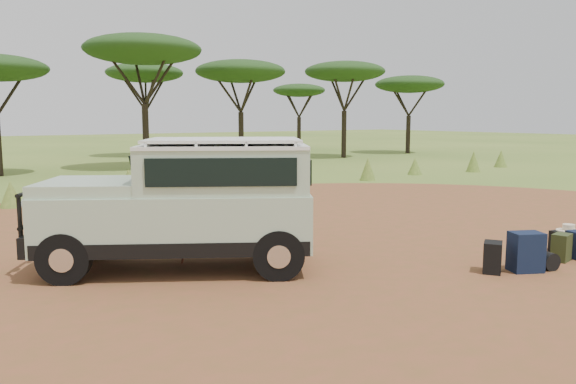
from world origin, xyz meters
TOP-DOWN VIEW (x-y plane):
  - ground at (0.00, 0.00)m, footprint 140.00×140.00m
  - dirt_clearing at (0.00, 0.00)m, footprint 23.00×23.00m
  - grass_fringe at (0.12, 8.67)m, footprint 36.60×1.60m
  - acacia_treeline at (0.75, 19.81)m, footprint 46.70×13.20m
  - safari_vehicle at (-1.77, 1.07)m, footprint 4.38×3.54m
  - walking_staff at (-1.65, 1.23)m, footprint 0.22×0.39m
  - backpack_black at (1.90, -1.82)m, footprint 0.44×0.41m
  - backpack_navy at (2.38, -2.07)m, footprint 0.57×0.51m
  - backpack_olive at (3.43, -2.05)m, footprint 0.37×0.30m
  - hard_case at (4.13, -1.78)m, footprint 0.58×0.44m
  - stuff_sack at (2.76, -2.19)m, footprint 0.35×0.35m
  - safari_hat at (4.13, -1.78)m, footprint 0.40×0.40m

SIDE VIEW (x-z plane):
  - ground at x=0.00m, z-range 0.00..0.00m
  - dirt_clearing at x=0.00m, z-range 0.00..0.01m
  - stuff_sack at x=2.76m, z-range 0.00..0.28m
  - hard_case at x=4.13m, z-range 0.00..0.38m
  - backpack_olive at x=3.43m, z-range 0.00..0.46m
  - backpack_black at x=1.90m, z-range 0.00..0.48m
  - backpack_navy at x=2.38m, z-range 0.00..0.61m
  - grass_fringe at x=0.12m, z-range -0.05..0.85m
  - safari_hat at x=4.13m, z-range 0.37..0.48m
  - walking_staff at x=-1.65m, z-range 0.00..1.47m
  - safari_vehicle at x=-1.77m, z-range -0.03..1.99m
  - acacia_treeline at x=0.75m, z-range 1.74..8.00m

